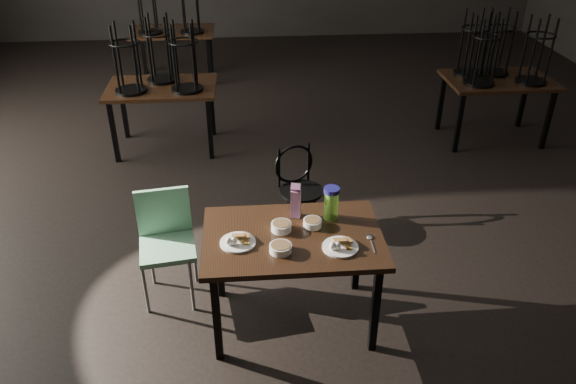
{
  "coord_description": "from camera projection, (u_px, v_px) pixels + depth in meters",
  "views": [
    {
      "loc": [
        -0.49,
        -4.74,
        2.9
      ],
      "look_at": [
        -0.21,
        -1.29,
        0.85
      ],
      "focal_mm": 35.0,
      "sensor_mm": 36.0,
      "label": 1
    }
  ],
  "objects": [
    {
      "name": "plate_right",
      "position": [
        340.0,
        246.0,
        3.6
      ],
      "size": [
        0.23,
        0.23,
        0.08
      ],
      "color": "white",
      "rests_on": "main_table"
    },
    {
      "name": "plate_left",
      "position": [
        237.0,
        241.0,
        3.64
      ],
      "size": [
        0.23,
        0.23,
        0.08
      ],
      "color": "white",
      "rests_on": "main_table"
    },
    {
      "name": "school_chair",
      "position": [
        166.0,
        236.0,
        4.13
      ],
      "size": [
        0.45,
        0.45,
        0.85
      ],
      "rotation": [
        0.0,
        0.0,
        0.15
      ],
      "color": "#78BB92",
      "rests_on": "ground"
    },
    {
      "name": "spoon",
      "position": [
        370.0,
        238.0,
        3.69
      ],
      "size": [
        0.04,
        0.2,
        0.01
      ],
      "color": "silver",
      "rests_on": "main_table"
    },
    {
      "name": "bg_table_right",
      "position": [
        497.0,
        74.0,
        6.39
      ],
      "size": [
        1.2,
        0.8,
        1.48
      ],
      "color": "black",
      "rests_on": "ground"
    },
    {
      "name": "bg_table_left",
      "position": [
        161.0,
        84.0,
        6.17
      ],
      "size": [
        1.2,
        0.8,
        1.48
      ],
      "color": "black",
      "rests_on": "ground"
    },
    {
      "name": "main_table",
      "position": [
        293.0,
        245.0,
        3.77
      ],
      "size": [
        1.2,
        0.8,
        0.75
      ],
      "color": "black",
      "rests_on": "ground"
    },
    {
      "name": "bowl_near",
      "position": [
        281.0,
        226.0,
        3.77
      ],
      "size": [
        0.14,
        0.14,
        0.05
      ],
      "color": "white",
      "rests_on": "main_table"
    },
    {
      "name": "bowl_far",
      "position": [
        312.0,
        223.0,
        3.81
      ],
      "size": [
        0.13,
        0.13,
        0.05
      ],
      "color": "white",
      "rests_on": "main_table"
    },
    {
      "name": "juice_carton",
      "position": [
        296.0,
        201.0,
        3.87
      ],
      "size": [
        0.08,
        0.08,
        0.26
      ],
      "color": "#851875",
      "rests_on": "main_table"
    },
    {
      "name": "bentwood_chair",
      "position": [
        298.0,
        183.0,
        4.89
      ],
      "size": [
        0.42,
        0.41,
        0.8
      ],
      "rotation": [
        0.0,
        0.0,
        0.34
      ],
      "color": "black",
      "rests_on": "ground"
    },
    {
      "name": "bg_table_far",
      "position": [
        172.0,
        31.0,
        8.21
      ],
      "size": [
        1.2,
        0.8,
        1.48
      ],
      "color": "black",
      "rests_on": "ground"
    },
    {
      "name": "bowl_big",
      "position": [
        281.0,
        248.0,
        3.56
      ],
      "size": [
        0.14,
        0.14,
        0.05
      ],
      "color": "white",
      "rests_on": "main_table"
    },
    {
      "name": "water_bottle",
      "position": [
        331.0,
        203.0,
        3.85
      ],
      "size": [
        0.12,
        0.12,
        0.24
      ],
      "color": "#80E042",
      "rests_on": "main_table"
    }
  ]
}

